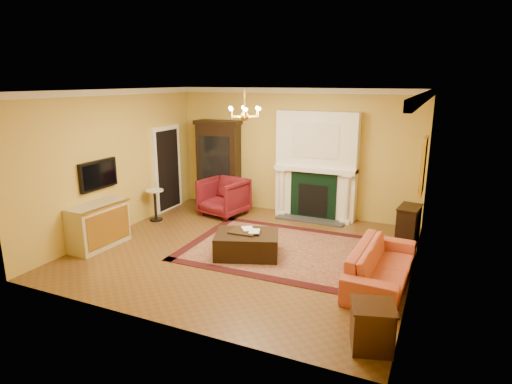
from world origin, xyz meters
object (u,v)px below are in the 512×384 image
Objects in this scene: commode at (98,225)px; end_table at (372,328)px; coral_sofa at (382,259)px; console_table at (408,225)px; china_cabinet at (219,166)px; leather_ottoman at (247,244)px; wingback_armchair at (224,195)px; pedestal_table at (155,203)px.

end_table is (5.45, -1.18, -0.16)m from commode.
coral_sofa reaches higher than console_table.
console_table is (0.06, 3.94, 0.08)m from end_table.
coral_sofa is 2.96× the size of console_table.
end_table is at bearing -50.48° from china_cabinet.
end_table reaches higher than leather_ottoman.
pedestal_table is at bearing -127.79° from wingback_armchair.
end_table is at bearing -172.90° from coral_sofa.
china_cabinet reaches higher than pedestal_table.
pedestal_table is 6.18m from end_table.
pedestal_table reaches higher than end_table.
china_cabinet is 2.97× the size of console_table.
wingback_armchair is at bearing 64.14° from coral_sofa.
pedestal_table is 1.34× the size of end_table.
coral_sofa is (5.26, -1.12, -0.02)m from pedestal_table.
china_cabinet reaches higher than wingback_armchair.
console_table is at bearing -3.57° from coral_sofa.
coral_sofa reaches higher than leather_ottoman.
wingback_armchair is 2.60m from leather_ottoman.
commode is at bearing 167.76° from end_table.
coral_sofa is 2.12m from console_table.
leather_ottoman is (-2.44, 0.11, -0.18)m from coral_sofa.
coral_sofa is (5.29, 0.65, -0.02)m from commode.
pedestal_table is 0.63× the size of commode.
leather_ottoman is at bearing -136.16° from console_table.
wingback_armchair reaches higher than console_table.
console_table is (0.22, 2.11, -0.06)m from coral_sofa.
wingback_armchair is at bearing -173.70° from console_table.
commode is 0.56× the size of coral_sofa.
china_cabinet is at bearing 65.18° from pedestal_table.
pedestal_table is 1.77m from commode.
commode is 1.02× the size of leather_ottoman.
coral_sofa is (4.02, -2.15, -0.08)m from wingback_armchair.
console_table is at bearing 10.21° from pedestal_table.
commode is at bearing 174.70° from leather_ottoman.
console_table reaches higher than leather_ottoman.
coral_sofa is 1.83× the size of leather_ottoman.
commode is at bearing -108.67° from china_cabinet.
commode is 5.33m from coral_sofa.
leather_ottoman is at bearing 89.72° from coral_sofa.
wingback_armchair is 3.08m from commode.
china_cabinet is 2.14× the size of wingback_armchair.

